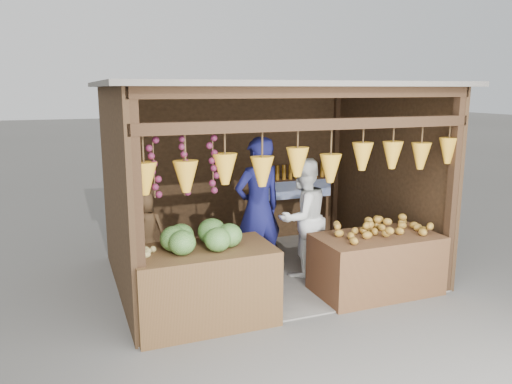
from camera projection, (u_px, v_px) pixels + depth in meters
ground at (265, 273)px, 7.11m from camera, size 80.00×80.00×0.00m
stall_structure at (265, 157)px, 6.72m from camera, size 4.30×3.30×2.66m
back_shelf at (294, 191)px, 8.48m from camera, size 1.25×0.32×1.32m
counter_left at (204, 286)px, 5.55m from camera, size 1.55×0.85×0.86m
counter_right at (376, 264)px, 6.38m from camera, size 1.57×0.85×0.76m
stool at (148, 279)px, 6.45m from camera, size 0.33×0.33×0.31m
man_standing at (258, 209)px, 6.77m from camera, size 0.79×0.60×1.96m
woman_standing at (303, 218)px, 6.89m from camera, size 0.95×0.83×1.65m
vendor_seated at (146, 231)px, 6.32m from camera, size 0.58×0.49×1.00m
melon_pile at (201, 235)px, 5.43m from camera, size 1.00×0.50×0.32m
tanfruit_pile at (143, 251)px, 5.19m from camera, size 0.34×0.40×0.13m
mango_pile at (383, 226)px, 6.34m from camera, size 1.40×0.64×0.22m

